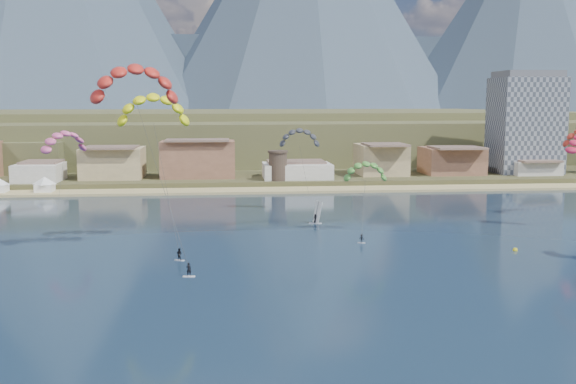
{
  "coord_description": "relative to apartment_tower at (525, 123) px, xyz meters",
  "views": [
    {
      "loc": [
        -9.9,
        -70.74,
        24.28
      ],
      "look_at": [
        0.0,
        32.0,
        10.0
      ],
      "focal_mm": 40.52,
      "sensor_mm": 36.0,
      "label": 1
    }
  ],
  "objects": [
    {
      "name": "kitesurfer_red",
      "position": [
        -108.65,
        -95.65,
        10.2
      ],
      "size": [
        16.74,
        18.45,
        32.75
      ],
      "color": "silver",
      "rests_on": "ground"
    },
    {
      "name": "buoy",
      "position": [
        -47.53,
        -98.13,
        -17.69
      ],
      "size": [
        0.78,
        0.78,
        0.78
      ],
      "color": "yellow",
      "rests_on": "ground"
    },
    {
      "name": "kitesurfer_green",
      "position": [
        -68.94,
        -80.19,
        -5.82
      ],
      "size": [
        8.59,
        11.97,
        15.49
      ],
      "color": "silver",
      "rests_on": "ground"
    },
    {
      "name": "watchtower",
      "position": [
        -80.0,
        -14.0,
        -11.45
      ],
      "size": [
        5.82,
        5.82,
        8.6
      ],
      "color": "#47382D",
      "rests_on": "ground"
    },
    {
      "name": "mountain_ridge",
      "position": [
        -99.6,
        695.65,
        132.49
      ],
      "size": [
        2060.0,
        480.0,
        400.0
      ],
      "color": "#2C3A4A",
      "rests_on": "ground"
    },
    {
      "name": "apartment_tower",
      "position": [
        0.0,
        0.0,
        0.0
      ],
      "size": [
        20.0,
        16.0,
        32.0
      ],
      "color": "gray",
      "rests_on": "ground"
    },
    {
      "name": "foothills",
      "position": [
        -62.61,
        104.47,
        -8.74
      ],
      "size": [
        940.0,
        210.0,
        18.0
      ],
      "color": "brown",
      "rests_on": "ground"
    },
    {
      "name": "distant_kite_pink",
      "position": [
        -129.13,
        -56.29,
        -1.1
      ],
      "size": [
        10.31,
        10.3,
        20.02
      ],
      "color": "#262626",
      "rests_on": "ground"
    },
    {
      "name": "town",
      "position": [
        -125.0,
        -6.0,
        -9.82
      ],
      "size": [
        400.0,
        24.0,
        12.0
      ],
      "color": "silver",
      "rests_on": "ground"
    },
    {
      "name": "windsurfer",
      "position": [
        -76.85,
        -70.89,
        -16.39
      ],
      "size": [
        2.65,
        2.91,
        4.51
      ],
      "color": "silver",
      "rests_on": "ground"
    },
    {
      "name": "kitesurfer_yellow",
      "position": [
        -106.87,
        -87.35,
        5.99
      ],
      "size": [
        13.02,
        15.98,
        27.77
      ],
      "color": "silver",
      "rests_on": "ground"
    },
    {
      "name": "distant_kite_dark",
      "position": [
        -78.57,
        -55.92,
        -0.59
      ],
      "size": [
        9.6,
        6.24,
        20.18
      ],
      "color": "#262626",
      "rests_on": "ground"
    },
    {
      "name": "beach",
      "position": [
        -85.0,
        -22.0,
        -17.57
      ],
      "size": [
        2200.0,
        12.0,
        0.9
      ],
      "color": "tan",
      "rests_on": "ground"
    },
    {
      "name": "ground",
      "position": [
        -85.0,
        -128.0,
        -17.82
      ],
      "size": [
        2400.0,
        2400.0,
        0.0
      ],
      "primitive_type": "plane",
      "color": "black",
      "rests_on": "ground"
    },
    {
      "name": "land",
      "position": [
        -85.0,
        432.0,
        -17.82
      ],
      "size": [
        2200.0,
        900.0,
        4.0
      ],
      "color": "brown",
      "rests_on": "ground"
    }
  ]
}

